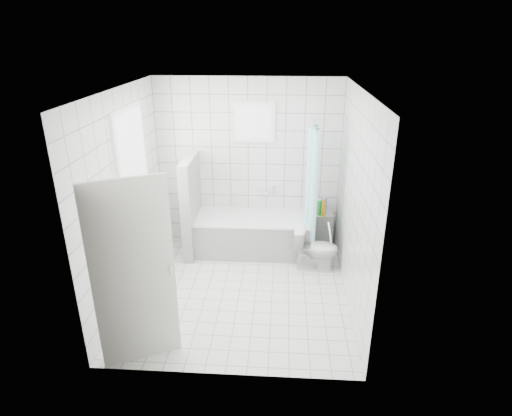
{
  "coord_description": "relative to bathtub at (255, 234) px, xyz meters",
  "views": [
    {
      "loc": [
        0.53,
        -4.8,
        3.21
      ],
      "look_at": [
        0.19,
        0.35,
        1.05
      ],
      "focal_mm": 30.0,
      "sensor_mm": 36.0,
      "label": 1
    }
  ],
  "objects": [
    {
      "name": "ground",
      "position": [
        -0.12,
        -1.12,
        -0.29
      ],
      "size": [
        3.0,
        3.0,
        0.0
      ],
      "primitive_type": "plane",
      "color": "white",
      "rests_on": "ground"
    },
    {
      "name": "wall_back",
      "position": [
        -0.12,
        0.38,
        1.01
      ],
      "size": [
        2.8,
        0.02,
        2.6
      ],
      "primitive_type": "cube",
      "color": "white",
      "rests_on": "ground"
    },
    {
      "name": "toilet",
      "position": [
        0.91,
        -0.47,
        0.03
      ],
      "size": [
        0.65,
        0.39,
        0.64
      ],
      "primitive_type": "imported",
      "rotation": [
        0.0,
        0.0,
        1.51
      ],
      "color": "white",
      "rests_on": "ground"
    },
    {
      "name": "door",
      "position": [
        -1.02,
        -2.42,
        0.71
      ],
      "size": [
        0.73,
        0.4,
        2.0
      ],
      "primitive_type": "cube",
      "rotation": [
        0.0,
        0.0,
        -1.1
      ],
      "color": "silver",
      "rests_on": "ground"
    },
    {
      "name": "bathtub",
      "position": [
        0.0,
        0.0,
        0.0
      ],
      "size": [
        1.78,
        0.77,
        0.58
      ],
      "color": "white",
      "rests_on": "ground"
    },
    {
      "name": "tub_faucet",
      "position": [
        0.1,
        0.33,
        0.56
      ],
      "size": [
        0.18,
        0.06,
        0.06
      ],
      "primitive_type": "cube",
      "color": "silver",
      "rests_on": "wall_back"
    },
    {
      "name": "sill_bottles",
      "position": [
        -1.42,
        -0.87,
        0.73
      ],
      "size": [
        0.15,
        0.78,
        0.31
      ],
      "color": "#2D86CA",
      "rests_on": "window_sill"
    },
    {
      "name": "ledge_bottles",
      "position": [
        1.02,
        0.22,
        0.38
      ],
      "size": [
        0.17,
        0.2,
        0.27
      ],
      "color": "#182AC5",
      "rests_on": "tiled_ledge"
    },
    {
      "name": "tiled_ledge",
      "position": [
        1.01,
        0.25,
        -0.02
      ],
      "size": [
        0.4,
        0.24,
        0.55
      ],
      "primitive_type": "cube",
      "color": "white",
      "rests_on": "ground"
    },
    {
      "name": "partition_wall",
      "position": [
        -0.95,
        -0.05,
        0.46
      ],
      "size": [
        0.15,
        0.85,
        1.5
      ],
      "primitive_type": "cube",
      "color": "white",
      "rests_on": "ground"
    },
    {
      "name": "window_left",
      "position": [
        -1.48,
        -0.82,
        1.31
      ],
      "size": [
        0.01,
        0.9,
        1.4
      ],
      "primitive_type": "cube",
      "color": "white",
      "rests_on": "wall_left"
    },
    {
      "name": "window_back",
      "position": [
        -0.02,
        0.33,
        1.66
      ],
      "size": [
        0.5,
        0.01,
        0.5
      ],
      "primitive_type": "cube",
      "color": "white",
      "rests_on": "wall_back"
    },
    {
      "name": "window_sill",
      "position": [
        -1.43,
        -0.82,
        0.57
      ],
      "size": [
        0.18,
        1.02,
        0.08
      ],
      "primitive_type": "cube",
      "color": "white",
      "rests_on": "wall_left"
    },
    {
      "name": "wall_right",
      "position": [
        1.28,
        -1.12,
        1.01
      ],
      "size": [
        0.02,
        3.0,
        2.6
      ],
      "primitive_type": "cube",
      "color": "white",
      "rests_on": "ground"
    },
    {
      "name": "shower_curtain",
      "position": [
        0.83,
        -0.16,
        0.81
      ],
      "size": [
        0.14,
        0.48,
        1.78
      ],
      "primitive_type": null,
      "color": "#55FBF3",
      "rests_on": "curtain_rod"
    },
    {
      "name": "curtain_rod",
      "position": [
        0.83,
        -0.02,
        1.71
      ],
      "size": [
        0.02,
        0.8,
        0.02
      ],
      "primitive_type": "cylinder",
      "rotation": [
        1.57,
        0.0,
        0.0
      ],
      "color": "silver",
      "rests_on": "wall_back"
    },
    {
      "name": "wall_front",
      "position": [
        -0.12,
        -2.62,
        1.01
      ],
      "size": [
        2.8,
        0.02,
        2.6
      ],
      "primitive_type": "cube",
      "color": "white",
      "rests_on": "ground"
    },
    {
      "name": "ceiling",
      "position": [
        -0.12,
        -1.12,
        2.31
      ],
      "size": [
        3.0,
        3.0,
        0.0
      ],
      "primitive_type": "plane",
      "rotation": [
        3.14,
        0.0,
        0.0
      ],
      "color": "white",
      "rests_on": "ground"
    },
    {
      "name": "wall_left",
      "position": [
        -1.52,
        -1.12,
        1.01
      ],
      "size": [
        0.02,
        3.0,
        2.6
      ],
      "primitive_type": "cube",
      "color": "white",
      "rests_on": "ground"
    }
  ]
}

